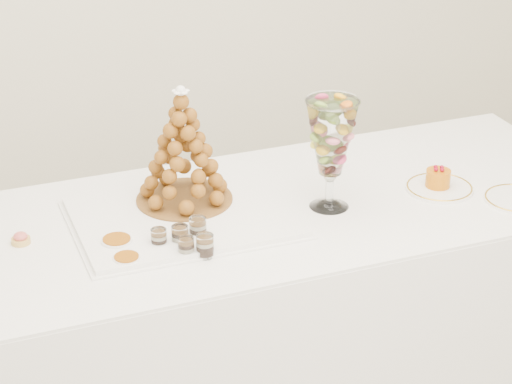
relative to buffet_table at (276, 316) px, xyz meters
name	(u,v)px	position (x,y,z in m)	size (l,w,h in m)	color
buffet_table	(276,316)	(0.00, 0.00, 0.00)	(2.23, 0.91, 0.85)	white
lace_tray	(183,218)	(-0.31, 0.02, 0.43)	(0.67, 0.50, 0.02)	white
macaron_vase	(331,139)	(0.16, -0.06, 0.66)	(0.17, 0.17, 0.36)	white
cake_plate	(439,188)	(0.55, -0.09, 0.43)	(0.23, 0.23, 0.01)	white
pink_tart	(21,239)	(-0.81, 0.06, 0.44)	(0.06, 0.06, 0.04)	tan
verrine_a	(159,239)	(-0.43, -0.12, 0.45)	(0.05, 0.05, 0.06)	white
verrine_b	(180,236)	(-0.37, -0.13, 0.46)	(0.05, 0.05, 0.07)	white
verrine_c	(198,228)	(-0.31, -0.11, 0.46)	(0.05, 0.05, 0.07)	white
verrine_d	(186,248)	(-0.38, -0.20, 0.46)	(0.05, 0.05, 0.06)	white
verrine_e	(205,246)	(-0.32, -0.22, 0.46)	(0.05, 0.05, 0.07)	white
ramekin_back	(117,244)	(-0.55, -0.07, 0.44)	(0.09, 0.09, 0.03)	white
ramekin_front	(127,261)	(-0.55, -0.18, 0.44)	(0.08, 0.08, 0.03)	white
croquembouche	(183,146)	(-0.28, 0.11, 0.63)	(0.33, 0.33, 0.39)	brown
mousse_cake	(438,178)	(0.55, -0.08, 0.46)	(0.08, 0.08, 0.07)	#C66709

